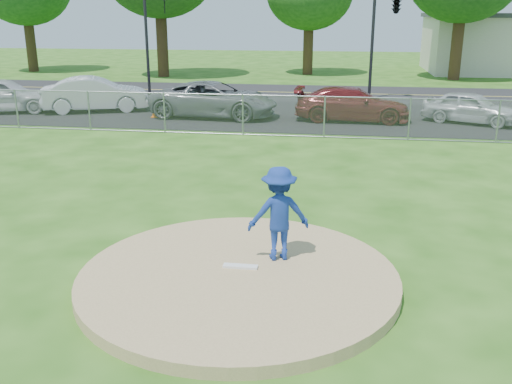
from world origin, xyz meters
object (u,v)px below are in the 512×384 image
traffic_signal_center (394,7)px  pitcher (279,213)px  parked_car_silver (2,95)px  parked_car_gray (214,99)px  traffic_signal_left (150,32)px  parked_car_darkred (352,104)px  parked_car_white (95,94)px  traffic_cone (155,110)px  parked_car_pearl (470,107)px

traffic_signal_center → pitcher: size_ratio=3.33×
parked_car_silver → parked_car_gray: size_ratio=0.85×
traffic_signal_left → pitcher: size_ratio=3.33×
traffic_signal_center → parked_car_darkred: size_ratio=1.17×
parked_car_silver → parked_car_gray: (9.75, 0.34, -0.03)m
parked_car_white → traffic_cone: bearing=-130.0°
parked_car_white → parked_car_pearl: parked_car_white is taller
traffic_signal_left → traffic_cone: (2.36, -6.88, -3.02)m
traffic_signal_center → parked_car_gray: traffic_signal_center is taller
traffic_signal_center → traffic_cone: size_ratio=8.52×
parked_car_silver → traffic_cone: bearing=-109.8°
parked_car_gray → traffic_signal_center: bearing=-46.5°
traffic_signal_left → parked_car_darkred: (10.80, -6.45, -2.66)m
parked_car_white → parked_car_gray: (5.68, -0.58, -0.02)m
parked_car_silver → parked_car_darkred: (15.68, 0.26, -0.09)m
traffic_signal_center → parked_car_white: bearing=-156.8°
traffic_signal_left → parked_car_darkred: 12.86m
parked_car_gray → pitcher: bearing=-158.7°
traffic_cone → parked_car_pearl: (13.23, 0.63, 0.32)m
parked_car_pearl → parked_car_darkred: bearing=116.3°
traffic_signal_center → parked_car_silver: 19.23m
traffic_signal_left → parked_car_darkred: size_ratio=1.17×
parked_car_silver → pitcher: bearing=-154.1°
parked_car_silver → parked_car_pearl: bearing=-107.2°
parked_car_gray → parked_car_pearl: bearing=-84.8°
traffic_signal_center → parked_car_gray: size_ratio=1.02×
traffic_signal_left → parked_car_pearl: (15.59, -6.25, -2.71)m
traffic_cone → parked_car_darkred: 8.46m
traffic_cone → parked_car_silver: parked_car_silver is taller
traffic_signal_left → pitcher: (9.36, -21.30, -2.32)m
traffic_signal_left → parked_car_pearl: 17.02m
traffic_cone → parked_car_pearl: 13.25m
parked_car_silver → parked_car_pearl: size_ratio=1.23×
traffic_signal_center → parked_car_pearl: 7.93m
traffic_signal_center → parked_car_gray: 10.83m
traffic_cone → pitcher: bearing=-64.1°
traffic_signal_left → parked_car_white: size_ratio=1.18×
traffic_signal_center → parked_car_darkred: (-1.93, -6.45, -3.91)m
traffic_signal_center → traffic_cone: 13.16m
traffic_cone → parked_car_silver: bearing=178.7°
pitcher → parked_car_gray: pitcher is taller
parked_car_silver → parked_car_darkred: 15.69m
pitcher → parked_car_darkred: (1.44, 14.85, -0.34)m
parked_car_white → parked_car_gray: parked_car_white is taller
parked_car_silver → traffic_signal_left: bearing=-54.5°
traffic_cone → parked_car_silver: size_ratio=0.14×
pitcher → parked_car_silver: 20.39m
pitcher → parked_car_white: 18.54m
parked_car_silver → parked_car_gray: parked_car_silver is taller
traffic_signal_left → parked_car_pearl: size_ratio=1.48×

